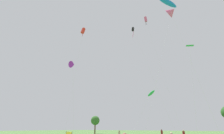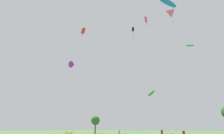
{
  "view_description": "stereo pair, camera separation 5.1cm",
  "coord_description": "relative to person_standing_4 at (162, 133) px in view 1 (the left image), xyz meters",
  "views": [
    {
      "loc": [
        15.08,
        -13.44,
        1.96
      ],
      "look_at": [
        0.34,
        7.68,
        12.14
      ],
      "focal_mm": 24.94,
      "sensor_mm": 36.0,
      "label": 1
    },
    {
      "loc": [
        15.12,
        -13.41,
        1.96
      ],
      "look_at": [
        0.34,
        7.68,
        12.14
      ],
      "focal_mm": 24.94,
      "sensor_mm": 36.0,
      "label": 2
    }
  ],
  "objects": [
    {
      "name": "kite_flying_2",
      "position": [
        5.53,
        1.03,
        28.67
      ],
      "size": [
        7.4,
        10.81,
        31.2
      ],
      "color": "silver",
      "rests_on": "ground"
    },
    {
      "name": "kite_flying_4",
      "position": [
        -6.77,
        3.67,
        29.51
      ],
      "size": [
        7.83,
        5.63,
        31.55
      ],
      "color": "silver",
      "rests_on": "ground"
    },
    {
      "name": "kite_flying_3",
      "position": [
        -13.12,
        -13.41,
        13.55
      ],
      "size": [
        1.89,
        3.84,
        15.41
      ],
      "color": "silver",
      "rests_on": "ground"
    },
    {
      "name": "kite_flying_5",
      "position": [
        8.74,
        -6.58,
        14.12
      ],
      "size": [
        2.52,
        2.03,
        15.55
      ],
      "color": "silver",
      "rests_on": "ground"
    },
    {
      "name": "kite_flying_1",
      "position": [
        7.84,
        -15.15,
        17.56
      ],
      "size": [
        4.15,
        3.25,
        19.31
      ],
      "color": "silver",
      "rests_on": "ground"
    },
    {
      "name": "kite_flying_0",
      "position": [
        -18.24,
        -6.51,
        27.93
      ],
      "size": [
        3.7,
        1.07,
        30.03
      ],
      "color": "silver",
      "rests_on": "ground"
    },
    {
      "name": "kite_flying_6",
      "position": [
        -2.79,
        4.86,
        32.43
      ],
      "size": [
        7.01,
        4.29,
        34.46
      ],
      "color": "silver",
      "rests_on": "ground"
    },
    {
      "name": "park_tree_1",
      "position": [
        -32.21,
        16.78,
        3.82
      ],
      "size": [
        3.46,
        3.46,
        6.68
      ],
      "color": "brown",
      "rests_on": "ground"
    },
    {
      "name": "person_standing_4",
      "position": [
        0.0,
        0.0,
        0.0
      ],
      "size": [
        0.4,
        0.4,
        1.79
      ],
      "rotation": [
        0.0,
        0.0,
        3.56
      ],
      "color": "#3F593F",
      "rests_on": "ground"
    },
    {
      "name": "kite_flying_7",
      "position": [
        -4.43,
        7.82,
        9.98
      ],
      "size": [
        5.31,
        8.26,
        11.75
      ],
      "color": "silver",
      "rests_on": "ground"
    }
  ]
}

